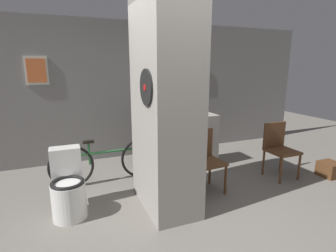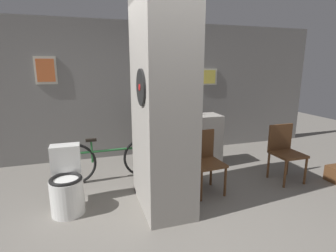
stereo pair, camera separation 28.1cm
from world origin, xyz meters
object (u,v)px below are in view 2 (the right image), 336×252
bicycle (110,160)px  bottle_tall (191,108)px  chair_by_doorway (285,150)px  chair_near_pillar (204,158)px  toilet (67,186)px

bicycle → bottle_tall: 1.60m
chair_by_doorway → bicycle: size_ratio=0.51×
bicycle → bottle_tall: bearing=7.2°
bicycle → bottle_tall: size_ratio=5.28×
bicycle → bottle_tall: (1.42, 0.18, 0.71)m
chair_near_pillar → bottle_tall: bearing=75.5°
bicycle → toilet: bearing=-128.2°
toilet → bottle_tall: bottle_tall is taller
toilet → bicycle: size_ratio=0.47×
toilet → bicycle: (0.60, 0.76, 0.00)m
chair_near_pillar → bicycle: bearing=143.9°
chair_near_pillar → chair_by_doorway: size_ratio=1.00×
chair_near_pillar → chair_by_doorway: (1.38, -0.02, 0.00)m
chair_near_pillar → chair_by_doorway: bearing=-5.3°
chair_by_doorway → bottle_tall: size_ratio=2.69×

